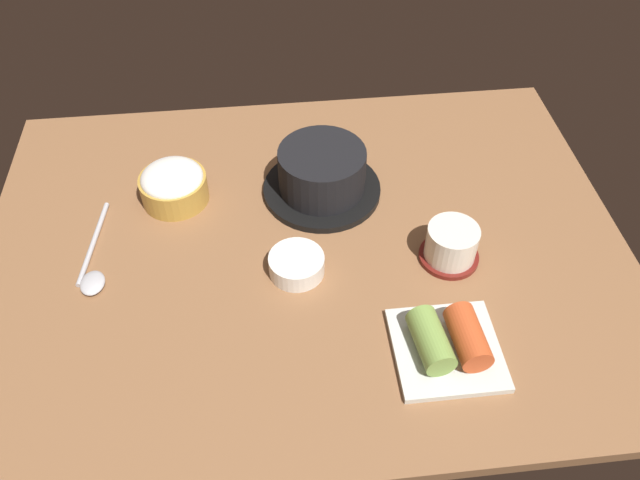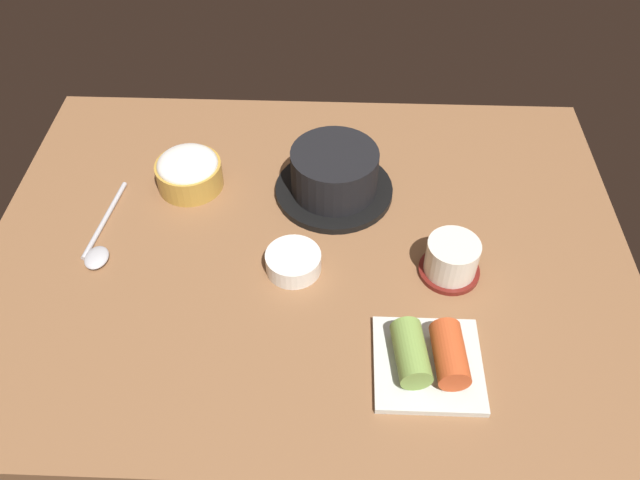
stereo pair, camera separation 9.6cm
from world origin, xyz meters
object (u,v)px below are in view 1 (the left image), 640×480
Objects in this scene: spoon at (93,269)px; banchan_cup_center at (297,264)px; kimchi_plate at (448,343)px; stone_pot at (322,174)px; rice_bowl at (173,184)px; tea_cup_with_saucer at (451,244)px.

banchan_cup_center is at bearing -6.28° from spoon.
stone_pot is at bearing 111.50° from kimchi_plate.
rice_bowl is 45.64cm from tea_cup_with_saucer.
rice_bowl is at bearing 156.88° from tea_cup_with_saucer.
spoon is at bearing 176.55° from tea_cup_with_saucer.
spoon is at bearing 158.20° from kimchi_plate.
rice_bowl is at bearing 137.52° from kimchi_plate.
tea_cup_with_saucer is (41.97, -17.92, -0.18)cm from rice_bowl.
rice_bowl reaches higher than banchan_cup_center.
banchan_cup_center is at bearing 139.07° from kimchi_plate.
rice_bowl is 50.89cm from kimchi_plate.
stone_pot reaches higher than kimchi_plate.
tea_cup_with_saucer is at bearing 74.85° from kimchi_plate.
banchan_cup_center is (-23.29, -0.11, -1.42)cm from tea_cup_with_saucer.
rice_bowl is at bearing 51.55° from spoon.
banchan_cup_center is 24.94cm from kimchi_plate.
tea_cup_with_saucer reaches higher than banchan_cup_center.
rice_bowl is at bearing 177.64° from stone_pot.
stone_pot is at bearing 20.78° from spoon.
tea_cup_with_saucer is 17.06cm from kimchi_plate.
stone_pot is 1.79× the size of rice_bowl.
stone_pot is 35.90cm from kimchi_plate.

